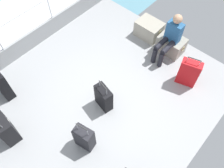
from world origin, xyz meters
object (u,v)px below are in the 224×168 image
Objects in this scene: cargo_crate_0 at (149,29)px; suitcase_2 at (6,130)px; passenger_seated at (170,37)px; suitcase_4 at (104,98)px; suitcase_3 at (188,73)px; suitcase_5 at (84,138)px; suitcase_0 at (2,85)px; cargo_crate_1 at (171,44)px.

cargo_crate_0 is 3.93m from suitcase_2.
suitcase_4 is (-0.16, -1.98, -0.30)m from passenger_seated.
passenger_seated is (0.70, -0.25, 0.38)m from cargo_crate_0.
suitcase_2 reaches higher than cargo_crate_0.
suitcase_3 is at bearing -22.56° from cargo_crate_0.
suitcase_4 is (-0.94, -1.61, -0.04)m from suitcase_3.
suitcase_0 is at bearing -170.41° from suitcase_5.
suitcase_4 reaches higher than suitcase_2.
suitcase_5 is (0.15, -3.01, 0.09)m from cargo_crate_1.
suitcase_0 reaches higher than suitcase_3.
suitcase_3 is (0.78, -0.55, 0.13)m from cargo_crate_1.
cargo_crate_1 is at bearing -4.97° from cargo_crate_0.
cargo_crate_1 is 0.88× the size of suitcase_2.
cargo_crate_0 is at bearing 71.11° from suitcase_0.
cargo_crate_0 is 0.83m from passenger_seated.
suitcase_0 is 1.23× the size of suitcase_4.
suitcase_4 is (0.53, -2.23, 0.08)m from cargo_crate_0.
suitcase_3 is 2.53m from suitcase_5.
passenger_seated is 1.48× the size of suitcase_4.
suitcase_5 is (1.17, 0.84, -0.02)m from suitcase_2.
cargo_crate_0 is at bearing 103.48° from suitcase_4.
suitcase_0 reaches higher than suitcase_4.
suitcase_0 is 1.16× the size of suitcase_5.
cargo_crate_1 is 0.58× the size of passenger_seated.
suitcase_0 is (-1.17, -3.41, 0.15)m from cargo_crate_0.
passenger_seated is 2.01m from suitcase_4.
passenger_seated reaches higher than cargo_crate_1.
suitcase_0 is at bearing 149.11° from suitcase_2.
cargo_crate_0 is 3.18m from suitcase_5.
cargo_crate_1 is at bearing 92.87° from suitcase_5.
suitcase_0 is 3.84m from suitcase_3.
suitcase_2 is (-1.02, -3.85, 0.11)m from cargo_crate_1.
suitcase_2 is at bearing -144.13° from suitcase_5.
suitcase_2 is (-0.32, -3.91, 0.11)m from cargo_crate_0.
passenger_seated reaches higher than suitcase_5.
cargo_crate_0 is at bearing 85.29° from suitcase_2.
suitcase_2 is 0.98× the size of suitcase_4.
cargo_crate_1 is 0.81× the size of suitcase_5.
cargo_crate_1 is at bearing 90.00° from passenger_seated.
suitcase_0 is 2.07m from suitcase_4.
passenger_seated is 1.51× the size of suitcase_2.
passenger_seated reaches higher than suitcase_4.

